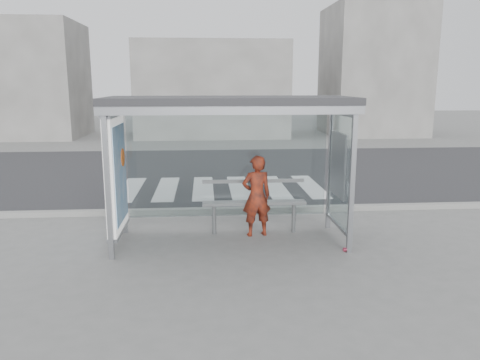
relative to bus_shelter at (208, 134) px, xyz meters
name	(u,v)px	position (x,y,z in m)	size (l,w,h in m)	color
ground	(230,242)	(0.37, -0.06, -1.98)	(80.00, 80.00, 0.00)	slate
road	(218,171)	(0.37, 6.94, -1.98)	(30.00, 10.00, 0.01)	#29292C
curb	(225,210)	(0.37, 1.89, -1.92)	(30.00, 0.18, 0.12)	gray
crosswalk	(221,188)	(0.37, 4.44, -1.98)	(5.55, 3.00, 0.00)	silver
bus_shelter	(208,134)	(0.00, 0.00, 0.00)	(4.25, 1.65, 2.62)	gray
building_left	(23,80)	(-9.63, 17.94, 1.02)	(6.00, 5.00, 6.00)	slate
building_center	(212,90)	(0.37, 17.94, 0.52)	(8.00, 5.00, 5.00)	slate
building_right	(373,71)	(9.37, 17.94, 1.52)	(5.00, 5.00, 7.00)	slate
person	(257,196)	(0.89, 0.28, -1.21)	(0.56, 0.37, 1.54)	orange
bench	(254,203)	(0.86, 0.43, -1.38)	(1.98, 0.33, 1.02)	slate
soda_can	(347,249)	(2.35, -0.72, -1.95)	(0.07, 0.07, 0.13)	#ED4568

